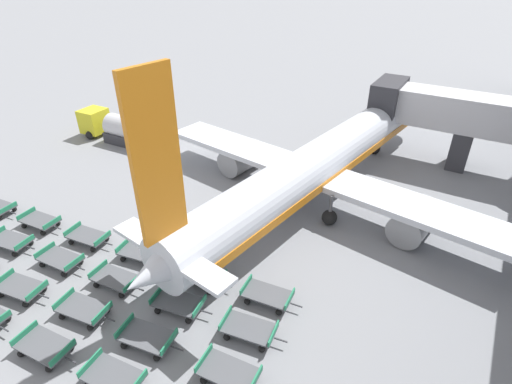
{
  "coord_description": "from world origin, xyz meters",
  "views": [
    {
      "loc": [
        24.12,
        -27.48,
        16.9
      ],
      "look_at": [
        10.56,
        -5.06,
        1.16
      ],
      "focal_mm": 28.0,
      "sensor_mm": 36.0,
      "label": 1
    }
  ],
  "objects_px": {
    "baggage_dolly_row_mid_a_col_e": "(147,337)",
    "baggage_dolly_row_mid_a_col_d": "(84,309)",
    "baggage_dolly_row_mid_a_col_f": "(229,373)",
    "baggage_dolly_row_far_col_c": "(88,237)",
    "baggage_dolly_row_mid_a_col_c": "(21,288)",
    "baggage_dolly_row_far_col_d": "(141,253)",
    "baggage_dolly_row_mid_b_col_f": "(249,329)",
    "baggage_dolly_row_mid_b_col_c": "(60,259)",
    "baggage_dolly_row_mid_b_col_e": "(178,303)",
    "baggage_dolly_row_far_col_e": "(201,276)",
    "baggage_dolly_row_mid_b_col_d": "(116,279)",
    "fuel_tanker_primary": "(123,130)",
    "baggage_dolly_row_near_col_d": "(45,346)",
    "baggage_dolly_row_far_col_b": "(40,221)",
    "baggage_dolly_row_near_col_e": "(114,377)",
    "airplane": "(320,164)",
    "baggage_dolly_row_far_col_f": "(267,295)",
    "baggage_dolly_row_mid_b_col_b": "(11,241)"
  },
  "relations": [
    {
      "from": "baggage_dolly_row_near_col_d",
      "to": "baggage_dolly_row_mid_b_col_b",
      "type": "relative_size",
      "value": 0.99
    },
    {
      "from": "baggage_dolly_row_mid_b_col_e",
      "to": "baggage_dolly_row_mid_b_col_b",
      "type": "bearing_deg",
      "value": -173.2
    },
    {
      "from": "baggage_dolly_row_mid_b_col_c",
      "to": "baggage_dolly_row_mid_b_col_f",
      "type": "bearing_deg",
      "value": 6.8
    },
    {
      "from": "baggage_dolly_row_mid_a_col_d",
      "to": "baggage_dolly_row_mid_b_col_f",
      "type": "distance_m",
      "value": 9.01
    },
    {
      "from": "fuel_tanker_primary",
      "to": "baggage_dolly_row_far_col_c",
      "type": "relative_size",
      "value": 2.69
    },
    {
      "from": "baggage_dolly_row_mid_a_col_c",
      "to": "baggage_dolly_row_mid_b_col_d",
      "type": "distance_m",
      "value": 5.26
    },
    {
      "from": "baggage_dolly_row_near_col_d",
      "to": "baggage_dolly_row_mid_a_col_c",
      "type": "relative_size",
      "value": 0.99
    },
    {
      "from": "baggage_dolly_row_far_col_c",
      "to": "baggage_dolly_row_far_col_f",
      "type": "height_order",
      "value": "same"
    },
    {
      "from": "baggage_dolly_row_mid_b_col_c",
      "to": "baggage_dolly_row_far_col_e",
      "type": "relative_size",
      "value": 1.0
    },
    {
      "from": "baggage_dolly_row_far_col_c",
      "to": "baggage_dolly_row_far_col_f",
      "type": "distance_m",
      "value": 13.11
    },
    {
      "from": "airplane",
      "to": "baggage_dolly_row_far_col_d",
      "type": "height_order",
      "value": "airplane"
    },
    {
      "from": "airplane",
      "to": "baggage_dolly_row_mid_b_col_c",
      "type": "bearing_deg",
      "value": -123.35
    },
    {
      "from": "baggage_dolly_row_near_col_d",
      "to": "baggage_dolly_row_far_col_c",
      "type": "bearing_deg",
      "value": 127.96
    },
    {
      "from": "fuel_tanker_primary",
      "to": "baggage_dolly_row_mid_a_col_d",
      "type": "xyz_separation_m",
      "value": [
        15.79,
        -17.6,
        -0.85
      ]
    },
    {
      "from": "baggage_dolly_row_far_col_c",
      "to": "baggage_dolly_row_near_col_e",
      "type": "bearing_deg",
      "value": -33.54
    },
    {
      "from": "baggage_dolly_row_mid_a_col_f",
      "to": "baggage_dolly_row_mid_b_col_c",
      "type": "xyz_separation_m",
      "value": [
        -13.45,
        1.02,
        0.0
      ]
    },
    {
      "from": "baggage_dolly_row_mid_a_col_e",
      "to": "baggage_dolly_row_mid_b_col_e",
      "type": "xyz_separation_m",
      "value": [
        -0.16,
        2.54,
        0.0
      ]
    },
    {
      "from": "baggage_dolly_row_mid_a_col_f",
      "to": "baggage_dolly_row_mid_b_col_e",
      "type": "distance_m",
      "value": 5.17
    },
    {
      "from": "baggage_dolly_row_near_col_e",
      "to": "baggage_dolly_row_mid_a_col_f",
      "type": "height_order",
      "value": "same"
    },
    {
      "from": "baggage_dolly_row_mid_a_col_d",
      "to": "baggage_dolly_row_mid_b_col_c",
      "type": "height_order",
      "value": "same"
    },
    {
      "from": "baggage_dolly_row_far_col_e",
      "to": "baggage_dolly_row_mid_a_col_e",
      "type": "bearing_deg",
      "value": -85.32
    },
    {
      "from": "baggage_dolly_row_mid_a_col_e",
      "to": "baggage_dolly_row_far_col_d",
      "type": "relative_size",
      "value": 1.0
    },
    {
      "from": "baggage_dolly_row_near_col_d",
      "to": "baggage_dolly_row_far_col_d",
      "type": "relative_size",
      "value": 0.99
    },
    {
      "from": "baggage_dolly_row_mid_a_col_d",
      "to": "baggage_dolly_row_near_col_d",
      "type": "bearing_deg",
      "value": -82.3
    },
    {
      "from": "baggage_dolly_row_mid_a_col_c",
      "to": "baggage_dolly_row_mid_b_col_c",
      "type": "relative_size",
      "value": 1.01
    },
    {
      "from": "baggage_dolly_row_far_col_d",
      "to": "baggage_dolly_row_far_col_e",
      "type": "distance_m",
      "value": 4.63
    },
    {
      "from": "baggage_dolly_row_far_col_b",
      "to": "baggage_dolly_row_mid_b_col_e",
      "type": "bearing_deg",
      "value": -3.59
    },
    {
      "from": "airplane",
      "to": "baggage_dolly_row_far_col_d",
      "type": "xyz_separation_m",
      "value": [
        -6.59,
        -12.79,
        -2.54
      ]
    },
    {
      "from": "baggage_dolly_row_mid_b_col_d",
      "to": "baggage_dolly_row_far_col_b",
      "type": "height_order",
      "value": "same"
    },
    {
      "from": "baggage_dolly_row_near_col_d",
      "to": "baggage_dolly_row_far_col_b",
      "type": "relative_size",
      "value": 1.0
    },
    {
      "from": "baggage_dolly_row_far_col_e",
      "to": "baggage_dolly_row_mid_b_col_d",
      "type": "bearing_deg",
      "value": -145.85
    },
    {
      "from": "fuel_tanker_primary",
      "to": "baggage_dolly_row_mid_b_col_c",
      "type": "height_order",
      "value": "fuel_tanker_primary"
    },
    {
      "from": "baggage_dolly_row_mid_b_col_d",
      "to": "baggage_dolly_row_far_col_c",
      "type": "height_order",
      "value": "same"
    },
    {
      "from": "airplane",
      "to": "fuel_tanker_primary",
      "type": "relative_size",
      "value": 3.79
    },
    {
      "from": "baggage_dolly_row_near_col_e",
      "to": "baggage_dolly_row_mid_b_col_c",
      "type": "height_order",
      "value": "same"
    },
    {
      "from": "baggage_dolly_row_mid_a_col_d",
      "to": "baggage_dolly_row_mid_b_col_e",
      "type": "relative_size",
      "value": 1.0
    },
    {
      "from": "baggage_dolly_row_mid_a_col_c",
      "to": "baggage_dolly_row_mid_b_col_b",
      "type": "height_order",
      "value": "same"
    },
    {
      "from": "baggage_dolly_row_near_col_d",
      "to": "baggage_dolly_row_far_col_b",
      "type": "distance_m",
      "value": 11.74
    },
    {
      "from": "baggage_dolly_row_mid_a_col_f",
      "to": "baggage_dolly_row_far_col_b",
      "type": "bearing_deg",
      "value": 170.99
    },
    {
      "from": "baggage_dolly_row_mid_a_col_e",
      "to": "baggage_dolly_row_mid_a_col_d",
      "type": "bearing_deg",
      "value": -174.23
    },
    {
      "from": "baggage_dolly_row_mid_a_col_c",
      "to": "baggage_dolly_row_far_col_d",
      "type": "height_order",
      "value": "same"
    },
    {
      "from": "baggage_dolly_row_far_col_c",
      "to": "baggage_dolly_row_far_col_d",
      "type": "distance_m",
      "value": 4.32
    },
    {
      "from": "airplane",
      "to": "baggage_dolly_row_mid_a_col_f",
      "type": "bearing_deg",
      "value": -79.87
    },
    {
      "from": "baggage_dolly_row_mid_a_col_f",
      "to": "baggage_dolly_row_far_col_c",
      "type": "height_order",
      "value": "same"
    },
    {
      "from": "baggage_dolly_row_mid_a_col_c",
      "to": "baggage_dolly_row_mid_a_col_e",
      "type": "xyz_separation_m",
      "value": [
        8.63,
        1.23,
        0.0
      ]
    },
    {
      "from": "baggage_dolly_row_mid_b_col_f",
      "to": "baggage_dolly_row_far_col_c",
      "type": "xyz_separation_m",
      "value": [
        -13.37,
        0.9,
        0.0
      ]
    },
    {
      "from": "baggage_dolly_row_near_col_d",
      "to": "baggage_dolly_row_mid_a_col_c",
      "type": "bearing_deg",
      "value": 159.73
    },
    {
      "from": "baggage_dolly_row_mid_b_col_b",
      "to": "baggage_dolly_row_mid_b_col_e",
      "type": "xyz_separation_m",
      "value": [
        13.13,
        1.57,
        0.0
      ]
    },
    {
      "from": "baggage_dolly_row_far_col_b",
      "to": "baggage_dolly_row_far_col_f",
      "type": "distance_m",
      "value": 17.59
    },
    {
      "from": "baggage_dolly_row_near_col_e",
      "to": "baggage_dolly_row_mid_b_col_d",
      "type": "height_order",
      "value": "same"
    }
  ]
}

